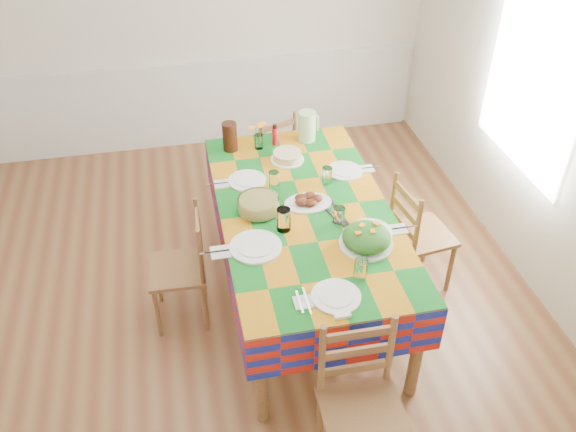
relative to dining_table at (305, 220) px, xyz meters
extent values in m
cube|color=brown|center=(-0.46, 0.05, -0.78)|extent=(4.50, 5.00, 0.04)
cube|color=beige|center=(-0.46, 2.57, 0.59)|extent=(4.50, 0.04, 2.70)
cube|color=beige|center=(1.81, 0.05, 0.59)|extent=(0.04, 5.00, 2.70)
cube|color=silver|center=(-0.46, 2.52, 0.14)|extent=(4.41, 0.06, 0.04)
cube|color=silver|center=(-0.46, 2.54, -0.31)|extent=(4.41, 0.03, 0.90)
plane|color=white|center=(1.77, 0.35, 0.74)|extent=(0.00, 1.40, 1.40)
cylinder|color=brown|center=(-0.50, -1.00, -0.35)|extent=(0.08, 0.08, 0.80)
cylinder|color=brown|center=(0.50, -1.00, -0.35)|extent=(0.08, 0.08, 0.80)
cylinder|color=brown|center=(-0.50, 1.00, -0.35)|extent=(0.08, 0.08, 0.80)
cylinder|color=brown|center=(0.50, 1.00, -0.35)|extent=(0.08, 0.08, 0.80)
cube|color=brown|center=(0.00, 0.00, 0.07)|extent=(1.13, 2.14, 0.04)
cube|color=red|center=(0.00, 0.00, 0.09)|extent=(1.17, 2.19, 0.01)
cube|color=red|center=(-0.59, 0.00, -0.08)|extent=(0.01, 2.19, 0.34)
cube|color=red|center=(0.59, 0.00, -0.08)|extent=(0.01, 2.19, 0.34)
cube|color=red|center=(0.00, -1.09, -0.08)|extent=(1.17, 0.01, 0.34)
cube|color=red|center=(0.00, 1.09, -0.08)|extent=(1.17, 0.01, 0.34)
cylinder|color=white|center=(-0.02, -0.88, 0.10)|extent=(0.29, 0.29, 0.02)
cylinder|color=white|center=(-0.02, -0.88, 0.12)|extent=(0.21, 0.21, 0.01)
cylinder|color=white|center=(0.17, -0.75, 0.17)|extent=(0.08, 0.08, 0.14)
cube|color=silver|center=(-0.21, -0.88, 0.10)|extent=(0.11, 0.11, 0.01)
cube|color=silver|center=(-0.24, -0.88, 0.11)|extent=(0.01, 0.19, 0.00)
cube|color=silver|center=(-0.19, -0.88, 0.11)|extent=(0.01, 0.22, 0.00)
cylinder|color=white|center=(-0.40, -0.34, 0.11)|extent=(0.34, 0.34, 0.02)
cylinder|color=white|center=(-0.40, -0.34, 0.12)|extent=(0.24, 0.24, 0.01)
cylinder|color=white|center=(-0.19, -0.19, 0.18)|extent=(0.10, 0.10, 0.16)
cube|color=silver|center=(-0.63, -0.34, 0.10)|extent=(0.13, 0.13, 0.01)
cube|color=silver|center=(-0.65, -0.34, 0.11)|extent=(0.21, 0.02, 0.01)
cube|color=silver|center=(-0.60, -0.34, 0.11)|extent=(0.25, 0.01, 0.01)
cylinder|color=white|center=(-0.34, 0.42, 0.10)|extent=(0.28, 0.28, 0.01)
cylinder|color=white|center=(-0.34, 0.42, 0.11)|extent=(0.20, 0.20, 0.01)
cylinder|color=white|center=(-0.16, 0.30, 0.17)|extent=(0.08, 0.08, 0.14)
cube|color=silver|center=(-0.53, 0.42, 0.10)|extent=(0.11, 0.11, 0.01)
cube|color=silver|center=(-0.55, 0.42, 0.11)|extent=(0.18, 0.01, 0.00)
cube|color=silver|center=(-0.51, 0.42, 0.11)|extent=(0.21, 0.01, 0.00)
cylinder|color=white|center=(0.36, -0.35, 0.10)|extent=(0.29, 0.29, 0.02)
cylinder|color=white|center=(0.36, -0.35, 0.12)|extent=(0.21, 0.21, 0.01)
cylinder|color=white|center=(0.18, -0.22, 0.17)|extent=(0.08, 0.08, 0.14)
cube|color=silver|center=(0.56, -0.35, 0.10)|extent=(0.11, 0.11, 0.01)
cube|color=silver|center=(0.54, -0.35, 0.11)|extent=(0.18, 0.01, 0.00)
cube|color=silver|center=(0.58, -0.35, 0.11)|extent=(0.22, 0.01, 0.00)
cylinder|color=white|center=(0.40, 0.40, 0.10)|extent=(0.27, 0.27, 0.01)
cylinder|color=white|center=(0.40, 0.40, 0.11)|extent=(0.19, 0.19, 0.01)
cylinder|color=white|center=(0.23, 0.28, 0.16)|extent=(0.08, 0.08, 0.13)
cube|color=silver|center=(0.58, 0.40, 0.10)|extent=(0.10, 0.10, 0.01)
cube|color=silver|center=(0.56, 0.40, 0.10)|extent=(0.17, 0.01, 0.00)
cube|color=silver|center=(0.60, 0.40, 0.10)|extent=(0.20, 0.01, 0.00)
ellipsoid|color=white|center=(0.03, 0.05, 0.10)|extent=(0.34, 0.24, 0.02)
ellipsoid|color=#331808|center=(0.09, 0.05, 0.14)|extent=(0.09, 0.08, 0.05)
ellipsoid|color=#331808|center=(0.06, 0.09, 0.14)|extent=(0.09, 0.08, 0.05)
ellipsoid|color=#331808|center=(-0.01, 0.08, 0.14)|extent=(0.09, 0.08, 0.05)
ellipsoid|color=#331808|center=(-0.02, 0.03, 0.14)|extent=(0.09, 0.08, 0.05)
ellipsoid|color=#331808|center=(0.04, 0.01, 0.14)|extent=(0.09, 0.08, 0.05)
cylinder|color=white|center=(0.30, -0.46, 0.10)|extent=(0.35, 0.35, 0.02)
ellipsoid|color=#124511|center=(0.30, -0.46, 0.16)|extent=(0.32, 0.32, 0.14)
cube|color=orange|center=(0.23, -0.49, 0.23)|extent=(0.04, 0.03, 0.01)
cube|color=orange|center=(0.27, -0.42, 0.23)|extent=(0.05, 0.05, 0.01)
cube|color=orange|center=(0.32, -0.49, 0.23)|extent=(0.04, 0.05, 0.01)
cube|color=orange|center=(0.37, -0.42, 0.23)|extent=(0.05, 0.05, 0.01)
cylinder|color=white|center=(-0.32, 0.04, 0.15)|extent=(0.29, 0.29, 0.10)
cylinder|color=#EFE17E|center=(-0.32, 0.04, 0.15)|extent=(0.27, 0.27, 0.09)
cylinder|color=white|center=(0.01, 0.65, 0.10)|extent=(0.26, 0.26, 0.01)
cylinder|color=beige|center=(0.01, 0.65, 0.14)|extent=(0.22, 0.22, 0.06)
cube|color=black|center=(0.17, -0.10, 0.10)|extent=(0.13, 0.32, 0.01)
cube|color=black|center=(0.22, -0.08, 0.10)|extent=(0.07, 0.33, 0.01)
cylinder|color=white|center=(-0.17, 0.87, 0.16)|extent=(0.07, 0.07, 0.12)
cylinder|color=#2F6722|center=(-0.19, 0.87, 0.20)|extent=(0.01, 0.01, 0.17)
ellipsoid|color=orange|center=(-0.22, 0.87, 0.29)|extent=(0.06, 0.06, 0.02)
cylinder|color=#2F6722|center=(-0.16, 0.88, 0.20)|extent=(0.01, 0.01, 0.17)
ellipsoid|color=orange|center=(-0.14, 0.90, 0.30)|extent=(0.06, 0.06, 0.02)
cylinder|color=#2F6722|center=(-0.17, 0.86, 0.20)|extent=(0.01, 0.01, 0.17)
ellipsoid|color=orange|center=(-0.17, 0.84, 0.32)|extent=(0.06, 0.06, 0.02)
cylinder|color=red|center=(-0.04, 0.90, 0.19)|extent=(0.04, 0.04, 0.18)
cylinder|color=#B1E5A1|center=(0.23, 0.93, 0.22)|extent=(0.14, 0.14, 0.24)
cylinder|color=black|center=(-0.40, 0.90, 0.21)|extent=(0.12, 0.12, 0.23)
cube|color=white|center=(-0.02, -1.04, 0.11)|extent=(0.10, 0.03, 0.02)
cylinder|color=brown|center=(-0.19, -1.24, -0.51)|extent=(0.04, 0.04, 0.48)
cylinder|color=brown|center=(0.20, -1.25, -0.51)|extent=(0.04, 0.04, 0.48)
cube|color=brown|center=(0.00, -1.43, -0.26)|extent=(0.46, 0.44, 0.03)
cylinder|color=brown|center=(-0.19, -1.23, 0.00)|extent=(0.04, 0.04, 0.54)
cylinder|color=brown|center=(0.20, -1.24, 0.00)|extent=(0.04, 0.04, 0.54)
cube|color=brown|center=(0.00, -1.24, -0.11)|extent=(0.39, 0.03, 0.05)
cube|color=brown|center=(0.00, -1.24, 0.03)|extent=(0.39, 0.03, 0.05)
cube|color=brown|center=(0.00, -1.24, 0.17)|extent=(0.39, 0.03, 0.05)
cylinder|color=brown|center=(0.10, 1.64, -0.54)|extent=(0.03, 0.03, 0.43)
cylinder|color=brown|center=(-0.22, 1.52, -0.54)|extent=(0.03, 0.03, 0.43)
cylinder|color=brown|center=(0.22, 1.34, -0.54)|extent=(0.03, 0.03, 0.43)
cylinder|color=brown|center=(-0.10, 1.22, -0.54)|extent=(0.03, 0.03, 0.43)
cube|color=brown|center=(0.00, 1.43, -0.32)|extent=(0.51, 0.50, 0.03)
cylinder|color=brown|center=(0.22, 1.33, -0.09)|extent=(0.03, 0.03, 0.47)
cylinder|color=brown|center=(-0.10, 1.21, -0.09)|extent=(0.03, 0.03, 0.47)
cube|color=brown|center=(0.06, 1.27, -0.19)|extent=(0.32, 0.14, 0.05)
cube|color=brown|center=(0.06, 1.27, -0.07)|extent=(0.32, 0.14, 0.05)
cube|color=brown|center=(0.06, 1.27, 0.06)|extent=(0.32, 0.14, 0.05)
cylinder|color=brown|center=(-1.08, 0.18, -0.53)|extent=(0.04, 0.04, 0.44)
cylinder|color=brown|center=(-1.10, -0.17, -0.53)|extent=(0.04, 0.04, 0.44)
cylinder|color=brown|center=(-0.75, 0.17, -0.53)|extent=(0.04, 0.04, 0.44)
cylinder|color=brown|center=(-0.76, -0.18, -0.53)|extent=(0.04, 0.04, 0.44)
cube|color=brown|center=(-0.92, 0.00, -0.30)|extent=(0.41, 0.43, 0.03)
cylinder|color=brown|center=(-0.74, 0.17, -0.07)|extent=(0.04, 0.04, 0.49)
cylinder|color=brown|center=(-0.75, -0.18, -0.07)|extent=(0.04, 0.04, 0.49)
cube|color=brown|center=(-0.75, -0.01, -0.17)|extent=(0.04, 0.36, 0.05)
cube|color=brown|center=(-0.75, -0.01, -0.04)|extent=(0.04, 0.36, 0.05)
cube|color=brown|center=(-0.75, -0.01, 0.09)|extent=(0.04, 0.36, 0.05)
cylinder|color=brown|center=(1.12, -0.16, -0.53)|extent=(0.04, 0.04, 0.46)
cylinder|color=brown|center=(1.07, 0.20, -0.53)|extent=(0.04, 0.04, 0.46)
cylinder|color=brown|center=(0.78, -0.20, -0.53)|extent=(0.04, 0.04, 0.46)
cylinder|color=brown|center=(0.73, 0.16, -0.53)|extent=(0.04, 0.04, 0.46)
cube|color=brown|center=(0.92, 0.00, -0.28)|extent=(0.46, 0.48, 0.03)
cylinder|color=brown|center=(0.77, -0.21, -0.05)|extent=(0.04, 0.04, 0.51)
cylinder|color=brown|center=(0.72, 0.16, -0.05)|extent=(0.04, 0.04, 0.51)
cube|color=brown|center=(0.74, -0.02, -0.15)|extent=(0.07, 0.36, 0.05)
cube|color=brown|center=(0.74, -0.02, -0.02)|extent=(0.07, 0.36, 0.05)
cube|color=brown|center=(0.74, -0.02, 0.12)|extent=(0.07, 0.36, 0.05)
camera|label=1|loc=(-0.81, -3.30, 2.62)|focal=38.00mm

